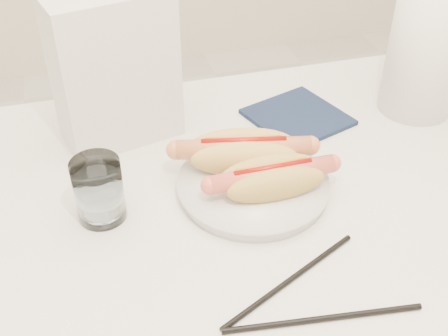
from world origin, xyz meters
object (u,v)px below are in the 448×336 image
object	(u,v)px
water_glass	(99,190)
hotdog_right	(272,178)
table	(233,247)
paper_towel_roll	(430,34)
hotdog_left	(243,152)
plate	(253,187)
napkin_box	(114,69)

from	to	relation	value
water_glass	hotdog_right	bearing A→B (deg)	-8.02
table	paper_towel_roll	world-z (taller)	paper_towel_roll
table	hotdog_right	bearing A→B (deg)	16.96
hotdog_right	water_glass	bearing A→B (deg)	171.83
water_glass	hotdog_left	bearing A→B (deg)	8.92
table	water_glass	bearing A→B (deg)	163.39
hotdog_right	paper_towel_roll	world-z (taller)	paper_towel_roll
table	plate	xyz separation A→B (m)	(0.04, 0.04, 0.07)
hotdog_right	napkin_box	bearing A→B (deg)	128.33
hotdog_left	water_glass	world-z (taller)	water_glass
napkin_box	plate	bearing A→B (deg)	-65.06
hotdog_right	paper_towel_roll	bearing A→B (deg)	27.11
hotdog_left	hotdog_right	distance (m)	0.07
hotdog_right	napkin_box	world-z (taller)	napkin_box
plate	napkin_box	xyz separation A→B (m)	(-0.17, 0.21, 0.11)
hotdog_left	water_glass	distance (m)	0.22
plate	paper_towel_roll	distance (m)	0.41
table	paper_towel_roll	distance (m)	0.49
table	water_glass	world-z (taller)	water_glass
paper_towel_roll	napkin_box	bearing A→B (deg)	173.54
table	plate	world-z (taller)	plate
table	hotdog_right	distance (m)	0.12
water_glass	paper_towel_roll	xyz separation A→B (m)	(0.58, 0.14, 0.10)
hotdog_right	table	bearing A→B (deg)	-163.19
plate	hotdog_right	size ratio (longest dim) A/B	1.19
napkin_box	hotdog_left	bearing A→B (deg)	-58.97
plate	hotdog_left	size ratio (longest dim) A/B	1.07
water_glass	plate	bearing A→B (deg)	-2.07
paper_towel_roll	hotdog_left	bearing A→B (deg)	-163.59
hotdog_left	hotdog_right	size ratio (longest dim) A/B	1.11
water_glass	napkin_box	world-z (taller)	napkin_box
table	hotdog_left	bearing A→B (deg)	64.82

